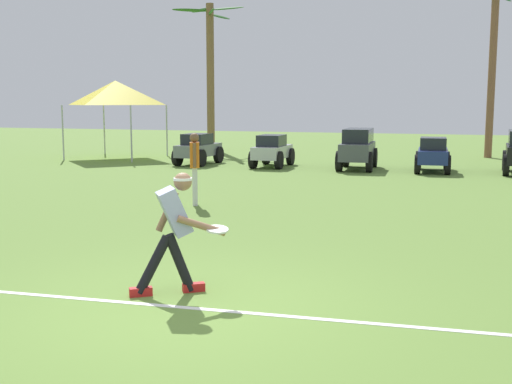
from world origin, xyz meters
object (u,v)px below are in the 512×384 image
teammate_near_sideline (195,162)px  event_tent (116,93)px  parked_car_slot_b (272,150)px  parked_car_slot_c (358,147)px  palm_tree_far_left (210,66)px  frisbee_thrower (174,226)px  frisbee_in_flight (217,229)px  parked_car_slot_a (198,149)px  palm_tree_left_of_centre (493,55)px  parked_car_slot_d (433,154)px

teammate_near_sideline → event_tent: size_ratio=0.50×
parked_car_slot_b → event_tent: event_tent is taller
parked_car_slot_c → palm_tree_far_left: size_ratio=0.36×
frisbee_thrower → frisbee_in_flight: size_ratio=3.89×
frisbee_in_flight → palm_tree_far_left: 23.43m
frisbee_in_flight → parked_car_slot_a: (-6.47, 14.36, -0.21)m
parked_car_slot_b → palm_tree_far_left: bearing=126.2°
frisbee_thrower → parked_car_slot_c: frisbee_thrower is taller
frisbee_thrower → palm_tree_left_of_centre: size_ratio=0.21×
teammate_near_sideline → parked_car_slot_d: 9.68m
teammate_near_sideline → palm_tree_far_left: (-6.00, 15.54, 2.91)m
palm_tree_far_left → frisbee_in_flight: bearing=-67.5°
palm_tree_left_of_centre → teammate_near_sideline: bearing=-113.3°
frisbee_in_flight → palm_tree_far_left: (-8.88, 21.46, 3.08)m
teammate_near_sideline → parked_car_slot_a: bearing=113.0°
event_tent → parked_car_slot_d: bearing=-6.2°
frisbee_thrower → event_tent: bearing=122.4°
parked_car_slot_d → event_tent: size_ratio=0.73×
parked_car_slot_b → parked_car_slot_c: 2.93m
parked_car_slot_c → event_tent: size_ratio=0.79×
parked_car_slot_c → palm_tree_far_left: (-8.09, 6.94, 3.13)m
parked_car_slot_a → parked_car_slot_c: parked_car_slot_c is taller
frisbee_thrower → frisbee_in_flight: 0.51m
parked_car_slot_c → parked_car_slot_a: bearing=-178.4°
parked_car_slot_d → palm_tree_far_left: 13.04m
frisbee_in_flight → parked_car_slot_d: size_ratio=0.16×
frisbee_thrower → palm_tree_left_of_centre: 21.36m
frisbee_in_flight → parked_car_slot_d: bearing=83.6°
frisbee_thrower → event_tent: (-10.11, 15.90, 1.77)m
frisbee_in_flight → parked_car_slot_b: parked_car_slot_b is taller
frisbee_thrower → parked_car_slot_a: size_ratio=0.64×
teammate_near_sideline → parked_car_slot_c: bearing=76.3°
frisbee_in_flight → parked_car_slot_a: bearing=114.3°
parked_car_slot_d → event_tent: 12.46m
parked_car_slot_c → event_tent: bearing=172.6°
parked_car_slot_b → event_tent: 7.31m
parked_car_slot_a → parked_car_slot_b: size_ratio=1.01×
frisbee_thrower → frisbee_in_flight: (0.49, 0.10, -0.03)m
teammate_near_sideline → parked_car_slot_d: size_ratio=0.69×
parked_car_slot_c → palm_tree_left_of_centre: 8.15m
palm_tree_far_left → event_tent: bearing=-106.9°
parked_car_slot_c → parked_car_slot_d: size_ratio=1.09×
parked_car_slot_b → parked_car_slot_a: bearing=-179.5°
event_tent → palm_tree_far_left: bearing=73.1°
parked_car_slot_a → palm_tree_left_of_centre: bearing=32.3°
palm_tree_far_left → palm_tree_left_of_centre: bearing=-3.8°
parked_car_slot_d → palm_tree_left_of_centre: (1.83, 6.16, 3.48)m
palm_tree_left_of_centre → frisbee_thrower: bearing=-100.8°
teammate_near_sideline → event_tent: event_tent is taller
palm_tree_far_left → parked_car_slot_a: bearing=-71.2°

